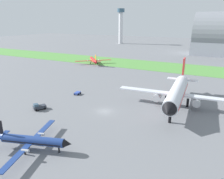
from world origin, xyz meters
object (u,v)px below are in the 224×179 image
object	(u,v)px
airplane_midfield_jet	(177,92)
baggage_cart_near_gate	(77,93)
airplane_taxiing_turboprop	(93,60)
airplane_foreground_turboprop	(31,140)
pushback_tug_midfield	(39,107)
control_tower	(121,23)

from	to	relation	value
airplane_midfield_jet	baggage_cart_near_gate	distance (m)	34.48
airplane_taxiing_turboprop	airplane_foreground_turboprop	distance (m)	93.55
airplane_foreground_turboprop	baggage_cart_near_gate	world-z (taller)	airplane_foreground_turboprop
airplane_foreground_turboprop	pushback_tug_midfield	world-z (taller)	airplane_foreground_turboprop
airplane_taxiing_turboprop	control_tower	xyz separation A→B (m)	(-38.02, 118.08, 19.73)
airplane_midfield_jet	airplane_foreground_turboprop	bearing A→B (deg)	-33.76
pushback_tug_midfield	airplane_taxiing_turboprop	bearing A→B (deg)	-130.71
pushback_tug_midfield	control_tower	size ratio (longest dim) A/B	0.11
baggage_cart_near_gate	pushback_tug_midfield	bearing A→B (deg)	166.52
baggage_cart_near_gate	control_tower	world-z (taller)	control_tower
airplane_foreground_turboprop	control_tower	xyz separation A→B (m)	(-76.76, 203.23, 19.93)
airplane_midfield_jet	airplane_taxiing_turboprop	size ratio (longest dim) A/B	2.11
baggage_cart_near_gate	pushback_tug_midfield	xyz separation A→B (m)	(-1.79, -16.72, 0.34)
pushback_tug_midfield	baggage_cart_near_gate	bearing A→B (deg)	-156.18
airplane_midfield_jet	airplane_foreground_turboprop	xyz separation A→B (m)	(-21.09, -37.79, -2.43)
airplane_taxiing_turboprop	pushback_tug_midfield	distance (m)	72.81
airplane_midfield_jet	airplane_taxiing_turboprop	bearing A→B (deg)	-132.95
airplane_midfield_jet	control_tower	world-z (taller)	control_tower
airplane_foreground_turboprop	baggage_cart_near_gate	bearing A→B (deg)	93.35
airplane_midfield_jet	airplane_foreground_turboprop	distance (m)	43.35
airplane_midfield_jet	airplane_foreground_turboprop	size ratio (longest dim) A/B	1.86
pushback_tug_midfield	airplane_midfield_jet	bearing A→B (deg)	150.79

